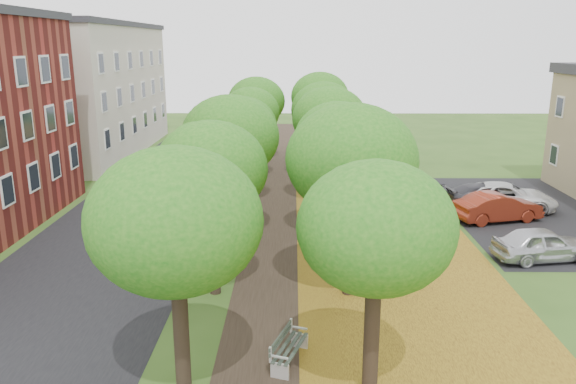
{
  "coord_description": "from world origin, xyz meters",
  "views": [
    {
      "loc": [
        0.62,
        -12.73,
        8.78
      ],
      "look_at": [
        0.39,
        10.88,
        2.5
      ],
      "focal_mm": 35.0,
      "sensor_mm": 36.0,
      "label": 1
    }
  ],
  "objects_px": {
    "car_grey": "(483,196)",
    "bench": "(288,348)",
    "car_red": "(498,207)",
    "car_white": "(506,196)",
    "car_silver": "(543,244)"
  },
  "relations": [
    {
      "from": "car_grey",
      "to": "car_white",
      "type": "height_order",
      "value": "car_white"
    },
    {
      "from": "bench",
      "to": "car_red",
      "type": "relative_size",
      "value": 0.44
    },
    {
      "from": "bench",
      "to": "car_grey",
      "type": "bearing_deg",
      "value": -15.2
    },
    {
      "from": "car_red",
      "to": "car_grey",
      "type": "distance_m",
      "value": 2.39
    },
    {
      "from": "car_grey",
      "to": "bench",
      "type": "bearing_deg",
      "value": 134.48
    },
    {
      "from": "car_red",
      "to": "car_white",
      "type": "distance_m",
      "value": 2.4
    },
    {
      "from": "car_silver",
      "to": "car_grey",
      "type": "xyz_separation_m",
      "value": [
        0.05,
        7.72,
        -0.04
      ]
    },
    {
      "from": "car_white",
      "to": "car_red",
      "type": "bearing_deg",
      "value": 161.93
    },
    {
      "from": "car_silver",
      "to": "car_red",
      "type": "relative_size",
      "value": 0.93
    },
    {
      "from": "bench",
      "to": "car_white",
      "type": "relative_size",
      "value": 0.37
    },
    {
      "from": "car_silver",
      "to": "car_red",
      "type": "xyz_separation_m",
      "value": [
        0.0,
        5.34,
        0.03
      ]
    },
    {
      "from": "car_silver",
      "to": "car_red",
      "type": "height_order",
      "value": "car_red"
    },
    {
      "from": "car_red",
      "to": "car_grey",
      "type": "relative_size",
      "value": 0.98
    },
    {
      "from": "car_silver",
      "to": "bench",
      "type": "bearing_deg",
      "value": 117.58
    },
    {
      "from": "car_red",
      "to": "car_white",
      "type": "xyz_separation_m",
      "value": [
        1.19,
        2.08,
        -0.01
      ]
    }
  ]
}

